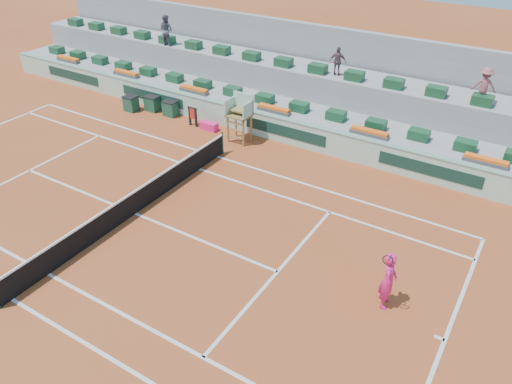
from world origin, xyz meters
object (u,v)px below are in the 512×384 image
Objects in this scene: player_bag at (209,126)px; umpire_chair at (240,112)px; drink_cooler_a at (171,108)px; tennis_player at (388,280)px.

umpire_chair is (2.06, -0.17, 1.34)m from player_bag.
drink_cooler_a reaches higher than player_bag.
tennis_player is at bearing -35.35° from umpire_chair.
player_bag is at bearing 148.99° from tennis_player.
player_bag is 2.46m from umpire_chair.
umpire_chair reaches higher than drink_cooler_a.
drink_cooler_a is 16.68m from tennis_player.
tennis_player is at bearing -27.04° from drink_cooler_a.
umpire_chair reaches higher than player_bag.
umpire_chair is 12.17m from tennis_player.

